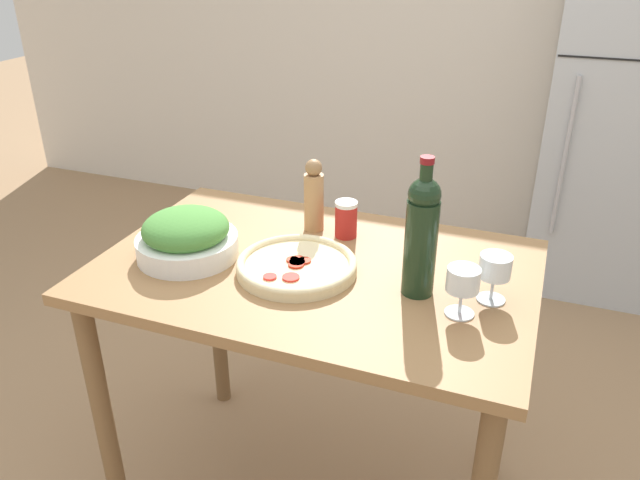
{
  "coord_description": "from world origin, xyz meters",
  "views": [
    {
      "loc": [
        0.55,
        -1.4,
        1.73
      ],
      "look_at": [
        0.0,
        0.04,
        0.95
      ],
      "focal_mm": 35.0,
      "sensor_mm": 36.0,
      "label": 1
    }
  ],
  "objects": [
    {
      "name": "salt_canister",
      "position": [
        0.02,
        0.2,
        0.95
      ],
      "size": [
        0.07,
        0.07,
        0.11
      ],
      "color": "#B2231E",
      "rests_on": "prep_counter"
    },
    {
      "name": "wall_back",
      "position": [
        0.0,
        2.29,
        1.3
      ],
      "size": [
        6.4,
        0.06,
        2.6
      ],
      "color": "silver",
      "rests_on": "ground_plane"
    },
    {
      "name": "homemade_pizza",
      "position": [
        -0.03,
        -0.05,
        0.91
      ],
      "size": [
        0.33,
        0.33,
        0.04
      ],
      "color": "beige",
      "rests_on": "prep_counter"
    },
    {
      "name": "refrigerator",
      "position": [
        0.89,
        1.92,
        0.85
      ],
      "size": [
        0.74,
        0.67,
        1.7
      ],
      "color": "#B7BCC1",
      "rests_on": "ground_plane"
    },
    {
      "name": "wine_glass_near",
      "position": [
        0.41,
        -0.1,
        0.98
      ],
      "size": [
        0.08,
        0.08,
        0.12
      ],
      "color": "silver",
      "rests_on": "prep_counter"
    },
    {
      "name": "wine_glass_far",
      "position": [
        0.47,
        -0.01,
        0.98
      ],
      "size": [
        0.08,
        0.08,
        0.12
      ],
      "color": "silver",
      "rests_on": "prep_counter"
    },
    {
      "name": "salad_bowl",
      "position": [
        -0.35,
        -0.08,
        0.96
      ],
      "size": [
        0.28,
        0.28,
        0.14
      ],
      "color": "white",
      "rests_on": "prep_counter"
    },
    {
      "name": "wine_bottle",
      "position": [
        0.29,
        -0.04,
        1.06
      ],
      "size": [
        0.08,
        0.08,
        0.36
      ],
      "color": "black",
      "rests_on": "prep_counter"
    },
    {
      "name": "pepper_mill",
      "position": [
        -0.09,
        0.21,
        1.0
      ],
      "size": [
        0.06,
        0.06,
        0.23
      ],
      "color": "#AD7F51",
      "rests_on": "prep_counter"
    },
    {
      "name": "prep_counter",
      "position": [
        0.0,
        0.0,
        0.76
      ],
      "size": [
        1.19,
        0.78,
        0.89
      ],
      "color": "olive",
      "rests_on": "ground_plane"
    }
  ]
}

